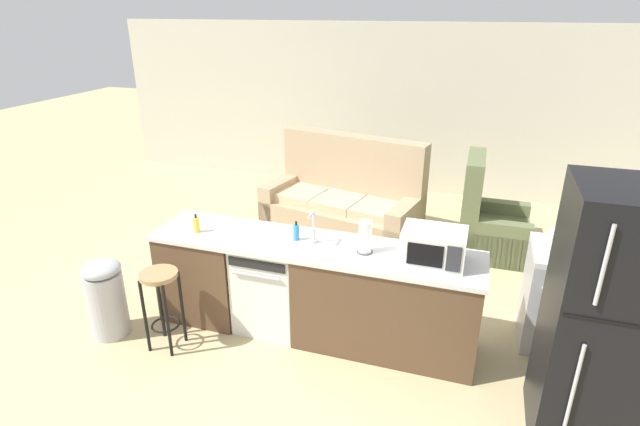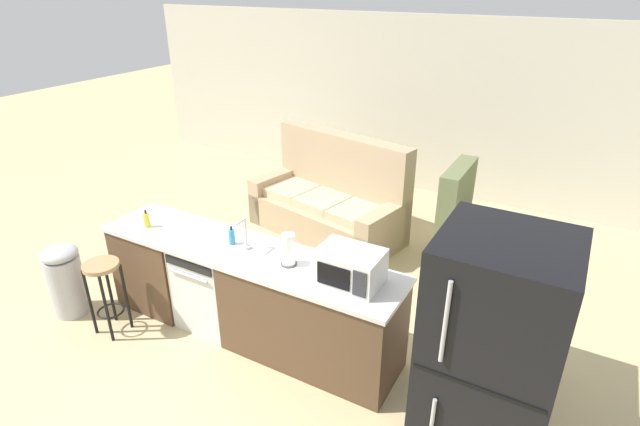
{
  "view_description": "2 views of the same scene",
  "coord_description": "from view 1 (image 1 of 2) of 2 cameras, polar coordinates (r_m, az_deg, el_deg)",
  "views": [
    {
      "loc": [
        1.42,
        -3.67,
        2.81
      ],
      "look_at": [
        0.06,
        0.49,
        0.99
      ],
      "focal_mm": 28.0,
      "sensor_mm": 36.0,
      "label": 1
    },
    {
      "loc": [
        2.59,
        -2.99,
        3.08
      ],
      "look_at": [
        0.47,
        0.79,
        1.01
      ],
      "focal_mm": 28.0,
      "sensor_mm": 36.0,
      "label": 2
    }
  ],
  "objects": [
    {
      "name": "stove_range",
      "position": [
        4.92,
        26.77,
        -8.71
      ],
      "size": [
        0.76,
        0.68,
        0.9
      ],
      "color": "#B7B7BC",
      "rests_on": "ground_plane"
    },
    {
      "name": "bar_stool",
      "position": [
        4.52,
        -17.69,
        -8.78
      ],
      "size": [
        0.32,
        0.32,
        0.74
      ],
      "color": "tan",
      "rests_on": "ground_plane"
    },
    {
      "name": "couch",
      "position": [
        6.59,
        2.82,
        1.05
      ],
      "size": [
        2.14,
        1.3,
        1.27
      ],
      "color": "tan",
      "rests_on": "ground_plane"
    },
    {
      "name": "soap_bottle",
      "position": [
        4.38,
        -2.74,
        -2.21
      ],
      "size": [
        0.06,
        0.06,
        0.18
      ],
      "color": "#338CCC",
      "rests_on": "kitchen_counter"
    },
    {
      "name": "dishwasher",
      "position": [
        4.69,
        -5.55,
        -8.14
      ],
      "size": [
        0.58,
        0.61,
        0.84
      ],
      "color": "silver",
      "rests_on": "ground_plane"
    },
    {
      "name": "dish_soap_bottle",
      "position": [
        4.66,
        -13.94,
        -1.31
      ],
      "size": [
        0.06,
        0.06,
        0.18
      ],
      "color": "yellow",
      "rests_on": "kitchen_counter"
    },
    {
      "name": "sink_faucet",
      "position": [
        4.29,
        -0.8,
        -1.87
      ],
      "size": [
        0.07,
        0.18,
        0.3
      ],
      "color": "silver",
      "rests_on": "kitchen_counter"
    },
    {
      "name": "kitchen_counter",
      "position": [
        4.54,
        0.21,
        -9.17
      ],
      "size": [
        2.94,
        0.66,
        0.9
      ],
      "color": "brown",
      "rests_on": "ground_plane"
    },
    {
      "name": "refrigerator",
      "position": [
        3.76,
        30.06,
        -10.84
      ],
      "size": [
        0.72,
        0.73,
        1.85
      ],
      "color": "black",
      "rests_on": "ground_plane"
    },
    {
      "name": "trash_bin",
      "position": [
        4.95,
        -23.29,
        -8.86
      ],
      "size": [
        0.35,
        0.35,
        0.74
      ],
      "color": "#B7B7BC",
      "rests_on": "ground_plane"
    },
    {
      "name": "paper_towel_roll",
      "position": [
        4.15,
        5.19,
        -2.78
      ],
      "size": [
        0.14,
        0.14,
        0.28
      ],
      "color": "#4C4C51",
      "rests_on": "kitchen_counter"
    },
    {
      "name": "ground_plane",
      "position": [
        4.84,
        -2.57,
        -12.92
      ],
      "size": [
        24.0,
        24.0,
        0.0
      ],
      "primitive_type": "plane",
      "color": "tan"
    },
    {
      "name": "kettle",
      "position": [
        4.78,
        25.75,
        -2.22
      ],
      "size": [
        0.21,
        0.17,
        0.19
      ],
      "color": "silver",
      "rests_on": "stove_range"
    },
    {
      "name": "armchair",
      "position": [
        6.38,
        18.44,
        -1.33
      ],
      "size": [
        0.8,
        0.85,
        1.2
      ],
      "color": "#667047",
      "rests_on": "ground_plane"
    },
    {
      "name": "microwave",
      "position": [
        4.08,
        12.85,
        -3.7
      ],
      "size": [
        0.5,
        0.37,
        0.28
      ],
      "color": "white",
      "rests_on": "kitchen_counter"
    },
    {
      "name": "wall_back",
      "position": [
        8.1,
        10.0,
        11.52
      ],
      "size": [
        10.0,
        0.06,
        2.6
      ],
      "color": "beige",
      "rests_on": "ground_plane"
    }
  ]
}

